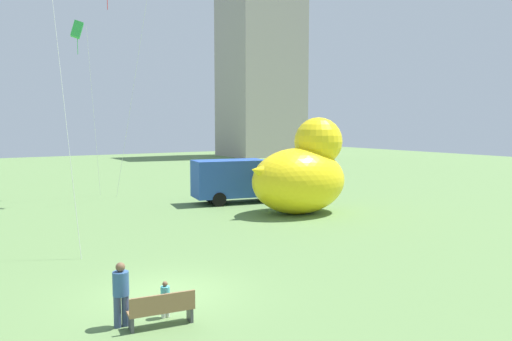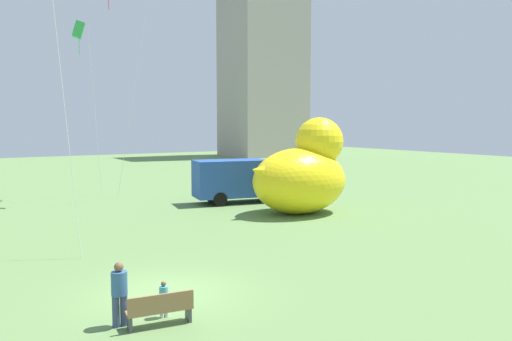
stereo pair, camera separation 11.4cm
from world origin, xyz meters
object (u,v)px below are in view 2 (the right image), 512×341
object	(u,v)px
park_bench	(160,309)
giant_inflatable_duck	(303,173)
person_adult	(119,291)
person_child	(164,297)
box_truck	(240,181)
kite_green	(79,31)

from	to	relation	value
park_bench	giant_inflatable_duck	size ratio (longest dim) A/B	0.26
person_adult	person_child	distance (m)	1.25
person_child	person_adult	bearing A→B (deg)	178.67
giant_inflatable_duck	box_truck	distance (m)	5.51
person_adult	person_child	bearing A→B (deg)	-1.33
person_adult	person_child	size ratio (longest dim) A/B	1.68
giant_inflatable_duck	person_adult	bearing A→B (deg)	-142.46
box_truck	giant_inflatable_duck	bearing A→B (deg)	-77.54
park_bench	box_truck	world-z (taller)	box_truck
person_child	kite_green	bearing A→B (deg)	81.98
park_bench	box_truck	distance (m)	20.52
box_truck	park_bench	bearing A→B (deg)	-125.70
park_bench	person_adult	xyz separation A→B (m)	(-0.88, 0.57, 0.46)
park_bench	person_child	world-z (taller)	person_child
park_bench	giant_inflatable_duck	xyz separation A→B (m)	(13.14, 11.34, 1.91)
giant_inflatable_duck	park_bench	bearing A→B (deg)	-139.19
giant_inflatable_duck	kite_green	world-z (taller)	kite_green
box_truck	kite_green	distance (m)	15.39
giant_inflatable_duck	kite_green	xyz separation A→B (m)	(-9.42, 13.39, 9.25)
park_bench	person_adult	bearing A→B (deg)	146.97
person_adult	person_child	xyz separation A→B (m)	(1.19, -0.03, -0.38)
person_child	kite_green	distance (m)	26.82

